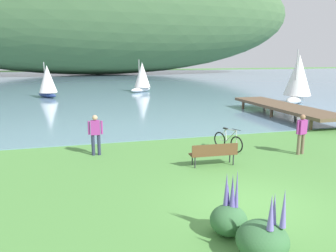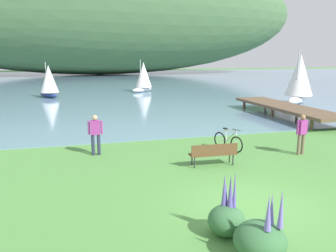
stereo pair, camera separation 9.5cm
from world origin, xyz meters
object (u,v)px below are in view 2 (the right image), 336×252
Objects in this scene: sailboat_mid_bay at (49,81)px; sailboat_toward_hillside at (143,77)px; park_bench_near_camera at (213,153)px; sailboat_nearest_to_shore at (299,78)px; bicycle_leaning_near_bench at (228,141)px; person_on_the_grass at (302,132)px; person_at_shoreline at (95,132)px.

sailboat_toward_hillside is at bearing 17.05° from sailboat_mid_bay.
park_bench_near_camera is 19.87m from sailboat_nearest_to_shore.
sailboat_mid_bay is (-21.20, 10.00, -0.53)m from sailboat_nearest_to_shore.
park_bench_near_camera is 2.43m from bicycle_leaning_near_bench.
sailboat_nearest_to_shore is at bearing -49.62° from sailboat_toward_hillside.
park_bench_near_camera is 1.08× the size of bicycle_leaning_near_bench.
sailboat_nearest_to_shore is at bearing 45.60° from park_bench_near_camera.
person_on_the_grass is at bearing -64.08° from sailboat_mid_bay.
person_on_the_grass is (4.16, 0.46, 0.46)m from park_bench_near_camera.
park_bench_near_camera is at bearing -128.09° from bicycle_leaning_near_bench.
park_bench_near_camera is at bearing -73.06° from sailboat_mid_bay.
park_bench_near_camera is 4.21m from person_on_the_grass.
person_on_the_grass is (2.66, -1.45, 0.58)m from bicycle_leaning_near_bench.
bicycle_leaning_near_bench is 3.08m from person_on_the_grass.
sailboat_mid_bay is (-7.35, 24.15, 1.15)m from park_bench_near_camera.
person_on_the_grass is (8.34, -2.20, 0.00)m from person_at_shoreline.
park_bench_near_camera is 0.50× the size of sailboat_toward_hillside.
sailboat_nearest_to_shore reaches higher than person_at_shoreline.
person_on_the_grass reaches higher than park_bench_near_camera.
person_at_shoreline and person_on_the_grass have the same top height.
sailboat_toward_hillside reaches higher than person_on_the_grass.
person_at_shoreline is (-4.18, 2.66, 0.46)m from park_bench_near_camera.
sailboat_nearest_to_shore is at bearing -25.25° from sailboat_mid_bay.
person_at_shoreline reaches higher than bicycle_leaning_near_bench.
park_bench_near_camera is 0.52× the size of sailboat_mid_bay.
sailboat_nearest_to_shore reaches higher than sailboat_mid_bay.
bicycle_leaning_near_bench is at bearing -7.53° from person_at_shoreline.
person_at_shoreline is 0.49× the size of sailboat_mid_bay.
park_bench_near_camera is 4.98m from person_at_shoreline.
person_at_shoreline is at bearing -147.51° from sailboat_nearest_to_shore.
bicycle_leaning_near_bench is 0.99× the size of person_on_the_grass.
sailboat_toward_hillside is at bearing 130.38° from sailboat_nearest_to_shore.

